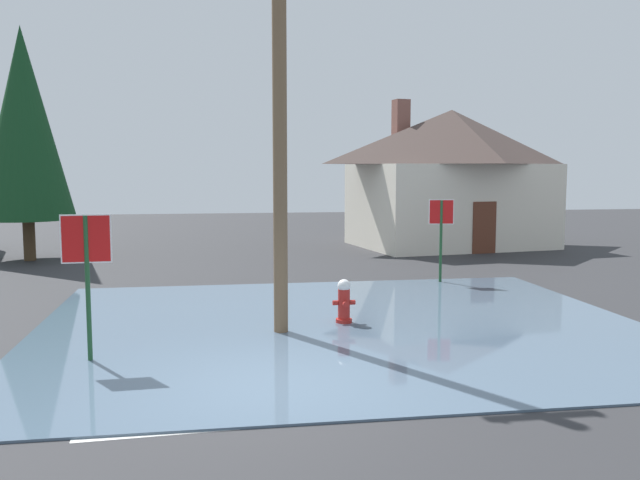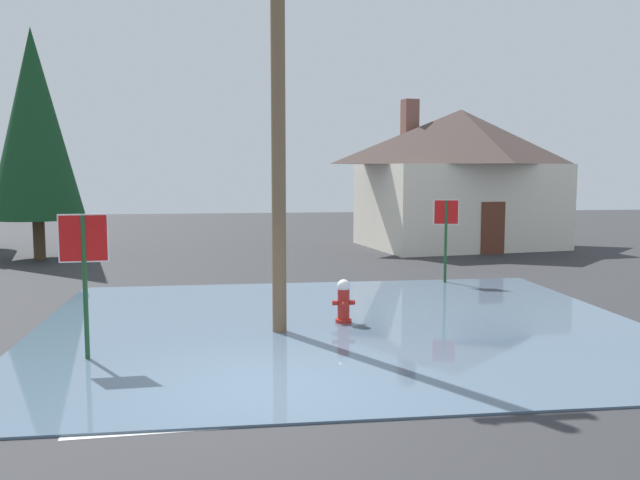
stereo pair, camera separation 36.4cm
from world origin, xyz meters
name	(u,v)px [view 2 (the right image)]	position (x,y,z in m)	size (l,w,h in m)	color
ground_plane	(265,390)	(0.00, 0.00, -0.05)	(80.00, 80.00, 0.10)	#2D2D30
flood_puddle	(342,326)	(1.79, 3.68, 0.02)	(12.49, 10.58, 0.04)	#4C6075
lane_stop_bar	(212,425)	(-0.75, -1.47, 0.00)	(3.69, 0.30, 0.01)	silver
stop_sign_near	(84,255)	(-2.94, 1.81, 1.81)	(0.82, 0.08, 2.51)	#1E4C28
fire_hydrant	(344,302)	(1.86, 3.90, 0.47)	(0.48, 0.41, 0.96)	#AD231E
utility_pole	(278,124)	(0.46, 3.31, 4.13)	(1.60, 0.28, 7.91)	brown
stop_sign_far	(446,224)	(5.58, 8.53, 1.70)	(0.70, 0.15, 2.39)	#1E4C28
house	(460,176)	(9.04, 17.38, 2.95)	(8.89, 6.98, 6.13)	silver
pine_tree_tall_left	(34,124)	(-7.30, 15.43, 4.82)	(3.28, 3.28, 8.20)	#4C3823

